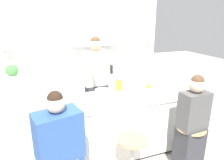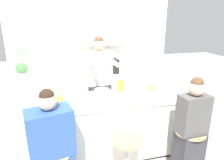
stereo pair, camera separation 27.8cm
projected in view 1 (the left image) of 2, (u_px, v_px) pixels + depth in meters
name	position (u px, v px, depth m)	size (l,w,h in m)	color
ground_plane	(114.00, 152.00, 3.15)	(16.00, 16.00, 0.00)	#B2ADA3
wall_back	(84.00, 41.00, 4.38)	(3.57, 0.22, 2.70)	white
back_counter	(89.00, 93.00, 4.42)	(3.32, 0.65, 0.89)	white
kitchen_island	(114.00, 126.00, 3.01)	(2.09, 0.72, 0.92)	black
bar_stool_center	(132.00, 159.00, 2.46)	(0.38, 0.38, 0.65)	tan
bar_stool_rightmost	(189.00, 146.00, 2.71)	(0.38, 0.38, 0.65)	tan
person_cooking	(97.00, 88.00, 3.42)	(0.46, 0.57, 1.75)	#383842
person_wrapped_blanket	(60.00, 157.00, 2.07)	(0.51, 0.39, 1.37)	#2D5193
person_seated_near	(191.00, 129.00, 2.62)	(0.38, 0.28, 1.37)	#333338
cooking_pot	(102.00, 93.00, 2.88)	(0.30, 0.21, 0.12)	#B7BABC
fruit_bowl	(127.00, 100.00, 2.71)	(0.20, 0.20, 0.08)	silver
coffee_cup_near	(60.00, 100.00, 2.68)	(0.12, 0.09, 0.09)	orange
coffee_cup_far	(82.00, 99.00, 2.72)	(0.12, 0.08, 0.09)	white
banana_bunch	(148.00, 86.00, 3.29)	(0.18, 0.13, 0.06)	yellow
juice_carton	(119.00, 85.00, 3.16)	(0.07, 0.07, 0.18)	gold
microwave	(100.00, 66.00, 4.29)	(0.46, 0.36, 0.30)	black
potted_plant	(12.00, 72.00, 3.76)	(0.23, 0.23, 0.31)	beige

